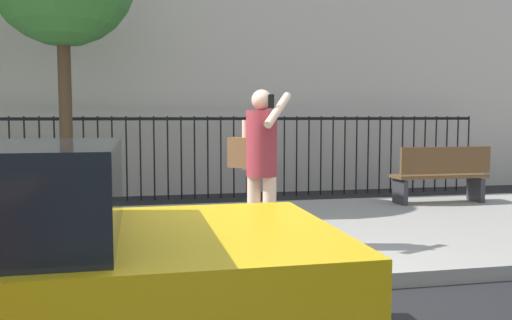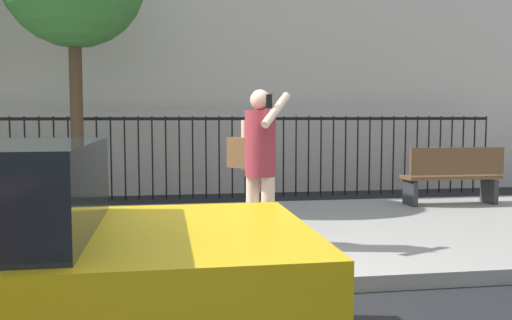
# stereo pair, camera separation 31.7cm
# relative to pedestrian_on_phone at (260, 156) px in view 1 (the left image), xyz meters

# --- Properties ---
(ground_plane) EXTENTS (60.00, 60.00, 0.00)m
(ground_plane) POSITION_rel_pedestrian_on_phone_xyz_m (-0.39, -1.26, -1.17)
(ground_plane) COLOR black
(sidewalk) EXTENTS (28.00, 4.40, 0.15)m
(sidewalk) POSITION_rel_pedestrian_on_phone_xyz_m (-0.39, 0.94, -1.09)
(sidewalk) COLOR #9E9B93
(sidewalk) RESTS_ON ground
(iron_fence) EXTENTS (12.03, 0.04, 1.60)m
(iron_fence) POSITION_rel_pedestrian_on_phone_xyz_m (-0.39, 4.64, -0.14)
(iron_fence) COLOR black
(iron_fence) RESTS_ON ground
(pedestrian_on_phone) EXTENTS (0.70, 0.68, 1.74)m
(pedestrian_on_phone) POSITION_rel_pedestrian_on_phone_xyz_m (0.00, 0.00, 0.00)
(pedestrian_on_phone) COLOR beige
(pedestrian_on_phone) RESTS_ON sidewalk
(street_bench) EXTENTS (1.60, 0.45, 0.95)m
(street_bench) POSITION_rel_pedestrian_on_phone_xyz_m (3.61, 2.33, -0.51)
(street_bench) COLOR brown
(street_bench) RESTS_ON sidewalk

